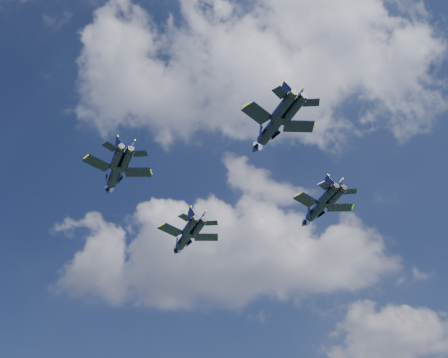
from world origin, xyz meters
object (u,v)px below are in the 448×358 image
jet_left (115,175)px  jet_slot (270,129)px  jet_right (317,210)px  jet_lead (184,239)px

jet_left → jet_slot: bearing=-44.0°
jet_right → jet_slot: size_ratio=1.00×
jet_slot → jet_right: bearing=41.7°
jet_left → jet_slot: size_ratio=0.96×
jet_left → jet_slot: (25.42, -5.91, 1.00)m
jet_lead → jet_right: (24.83, -4.63, 1.03)m
jet_right → jet_left: bearing=178.0°
jet_right → jet_lead: bearing=139.5°
jet_lead → jet_slot: size_ratio=1.03×
jet_left → jet_right: bearing=-3.0°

